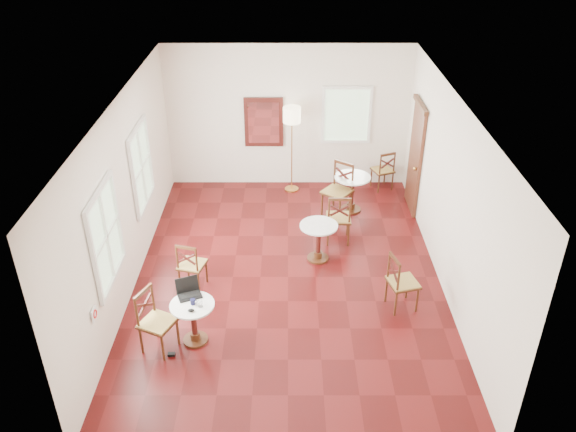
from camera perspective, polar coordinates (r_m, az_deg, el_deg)
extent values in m
plane|color=#4F0D0D|center=(9.76, 0.00, -5.98)|extent=(7.00, 7.00, 0.00)
cube|color=white|center=(12.15, 0.00, 9.65)|extent=(5.00, 0.02, 3.00)
cube|color=white|center=(6.10, 0.00, -13.97)|extent=(5.00, 0.02, 3.00)
cube|color=white|center=(9.30, -15.61, 1.74)|extent=(0.02, 7.00, 3.00)
cube|color=white|center=(9.30, 15.61, 1.74)|extent=(0.02, 7.00, 3.00)
cube|color=white|center=(8.35, 0.00, 10.91)|extent=(5.00, 7.00, 0.02)
cube|color=#592C19|center=(11.57, 12.33, 5.44)|extent=(0.06, 0.90, 2.10)
cube|color=#492612|center=(11.16, 12.84, 10.57)|extent=(0.08, 1.02, 0.08)
sphere|color=#BF8C3F|center=(11.29, 12.31, 4.53)|extent=(0.07, 0.07, 0.07)
cube|color=#451612|center=(12.16, -2.39, 9.14)|extent=(0.80, 0.05, 1.05)
cube|color=white|center=(12.13, -2.39, 9.09)|extent=(0.64, 0.02, 0.88)
cube|color=white|center=(7.91, -18.44, -9.07)|extent=(0.02, 0.16, 0.16)
torus|color=red|center=(7.90, -18.33, -9.08)|extent=(0.02, 0.12, 0.12)
cube|color=white|center=(8.27, -17.39, -1.92)|extent=(0.06, 1.22, 1.42)
cube|color=white|center=(10.13, -14.16, 4.68)|extent=(0.06, 1.22, 1.42)
cube|color=white|center=(12.16, 5.74, 9.78)|extent=(1.02, 0.06, 1.22)
cylinder|color=#492612|center=(8.65, -9.02, -11.84)|extent=(0.36, 0.36, 0.04)
cylinder|color=#492612|center=(8.60, -9.06, -11.49)|extent=(0.14, 0.14, 0.11)
cylinder|color=#451612|center=(8.43, -9.20, -10.13)|extent=(0.08, 0.08, 0.53)
cylinder|color=#492612|center=(8.27, -9.34, -8.81)|extent=(0.12, 0.12, 0.05)
cylinder|color=white|center=(8.25, -9.36, -8.59)|extent=(0.62, 0.62, 0.03)
cylinder|color=#492612|center=(10.19, 2.93, -4.12)|extent=(0.37, 0.37, 0.04)
cylinder|color=#492612|center=(10.15, 2.95, -3.77)|extent=(0.15, 0.15, 0.11)
cylinder|color=#451612|center=(10.00, 2.99, -2.44)|extent=(0.08, 0.08, 0.56)
cylinder|color=#492612|center=(9.86, 3.03, -1.16)|extent=(0.13, 0.13, 0.06)
cylinder|color=white|center=(9.84, 3.03, -0.96)|extent=(0.65, 0.65, 0.03)
cylinder|color=#492612|center=(11.72, 6.13, 0.67)|extent=(0.40, 0.40, 0.04)
cylinder|color=#492612|center=(11.68, 6.16, 1.01)|extent=(0.16, 0.16, 0.12)
cylinder|color=#451612|center=(11.54, 6.24, 2.33)|extent=(0.09, 0.09, 0.61)
cylinder|color=#492612|center=(11.41, 6.31, 3.58)|extent=(0.14, 0.14, 0.06)
cylinder|color=white|center=(11.39, 6.33, 3.79)|extent=(0.71, 0.71, 0.03)
cylinder|color=#492612|center=(9.62, -7.97, -5.40)|extent=(0.03, 0.03, 0.41)
cylinder|color=#492612|center=(9.38, -8.73, -6.51)|extent=(0.03, 0.03, 0.41)
cylinder|color=#492612|center=(9.74, -9.75, -5.08)|extent=(0.03, 0.03, 0.41)
cylinder|color=#492612|center=(9.50, -10.55, -6.16)|extent=(0.03, 0.03, 0.41)
cube|color=#492612|center=(9.44, -9.35, -4.75)|extent=(0.49, 0.49, 0.03)
cube|color=#A48342|center=(9.43, -9.36, -4.68)|extent=(0.47, 0.47, 0.04)
cylinder|color=#492612|center=(9.13, -8.93, -4.33)|extent=(0.03, 0.03, 0.45)
cylinder|color=#492612|center=(9.26, -10.80, -4.00)|extent=(0.03, 0.03, 0.45)
cube|color=#492612|center=(9.08, -9.99, -3.08)|extent=(0.34, 0.12, 0.05)
cube|color=#451612|center=(9.19, -9.88, -4.12)|extent=(0.29, 0.10, 0.20)
cube|color=#451612|center=(9.19, -9.88, -4.12)|extent=(0.29, 0.10, 0.20)
cylinder|color=#492612|center=(8.29, -12.15, -12.48)|extent=(0.04, 0.04, 0.45)
cylinder|color=#492612|center=(8.47, -14.17, -11.68)|extent=(0.04, 0.04, 0.45)
cylinder|color=#492612|center=(8.50, -10.72, -11.04)|extent=(0.04, 0.04, 0.45)
cylinder|color=#492612|center=(8.68, -12.72, -10.30)|extent=(0.04, 0.04, 0.45)
cube|color=#492612|center=(8.34, -12.61, -10.18)|extent=(0.58, 0.58, 0.03)
cube|color=#A48342|center=(8.33, -12.63, -10.10)|extent=(0.56, 0.56, 0.04)
cylinder|color=#492612|center=(8.17, -14.58, -9.19)|extent=(0.04, 0.04, 0.50)
cylinder|color=#492612|center=(8.38, -13.08, -7.82)|extent=(0.04, 0.04, 0.50)
cube|color=#492612|center=(8.14, -14.01, -7.23)|extent=(0.19, 0.36, 0.05)
cube|color=#451612|center=(8.27, -13.83, -8.44)|extent=(0.16, 0.30, 0.22)
cube|color=#451612|center=(8.27, -13.83, -8.44)|extent=(0.16, 0.30, 0.22)
cylinder|color=#492612|center=(10.79, 5.84, -0.82)|extent=(0.04, 0.04, 0.46)
cylinder|color=#492612|center=(10.47, 5.94, -1.85)|extent=(0.04, 0.04, 0.46)
cylinder|color=#492612|center=(10.77, 3.89, -0.79)|extent=(0.04, 0.04, 0.46)
cylinder|color=#492612|center=(10.45, 3.93, -1.82)|extent=(0.04, 0.04, 0.46)
cube|color=#492612|center=(10.50, 4.95, -0.22)|extent=(0.47, 0.47, 0.03)
cube|color=#A48342|center=(10.49, 4.96, -0.15)|extent=(0.44, 0.44, 0.04)
cylinder|color=#492612|center=(10.23, 6.08, 0.45)|extent=(0.04, 0.04, 0.51)
cylinder|color=#492612|center=(10.21, 4.02, 0.49)|extent=(0.04, 0.04, 0.51)
cube|color=#492612|center=(10.10, 5.11, 1.62)|extent=(0.39, 0.05, 0.05)
cube|color=#451612|center=(10.21, 5.05, 0.52)|extent=(0.33, 0.04, 0.22)
cube|color=#451612|center=(10.21, 5.05, 0.52)|extent=(0.33, 0.04, 0.22)
cylinder|color=#492612|center=(9.13, 12.51, -8.01)|extent=(0.04, 0.04, 0.44)
cylinder|color=#492612|center=(8.99, 10.49, -8.43)|extent=(0.04, 0.04, 0.44)
cylinder|color=#492612|center=(9.37, 11.57, -6.75)|extent=(0.04, 0.04, 0.44)
cylinder|color=#492612|center=(9.24, 9.59, -7.14)|extent=(0.04, 0.04, 0.44)
cube|color=#492612|center=(9.04, 11.18, -6.44)|extent=(0.53, 0.53, 0.03)
cube|color=#A48342|center=(9.04, 11.19, -6.37)|extent=(0.50, 0.50, 0.04)
cylinder|color=#492612|center=(8.71, 10.77, -6.03)|extent=(0.04, 0.04, 0.49)
cylinder|color=#492612|center=(8.97, 9.83, -4.77)|extent=(0.04, 0.04, 0.49)
cube|color=#492612|center=(8.71, 10.43, -4.19)|extent=(0.13, 0.37, 0.05)
cube|color=#451612|center=(8.83, 10.30, -5.34)|extent=(0.11, 0.31, 0.22)
cube|color=#451612|center=(8.83, 10.30, -5.34)|extent=(0.11, 0.31, 0.22)
cylinder|color=#492612|center=(12.78, 9.43, 3.98)|extent=(0.03, 0.03, 0.41)
cylinder|color=#492612|center=(12.53, 10.17, 3.36)|extent=(0.03, 0.03, 0.41)
cylinder|color=#492612|center=(12.62, 8.13, 3.76)|extent=(0.03, 0.03, 0.41)
cylinder|color=#492612|center=(12.37, 8.86, 3.12)|extent=(0.03, 0.03, 0.41)
cube|color=#492612|center=(12.48, 9.23, 4.42)|extent=(0.52, 0.52, 0.03)
cube|color=#A48342|center=(12.48, 9.23, 4.48)|extent=(0.50, 0.50, 0.04)
cylinder|color=#492612|center=(12.34, 10.35, 5.16)|extent=(0.03, 0.03, 0.46)
cylinder|color=#492612|center=(12.18, 9.02, 4.94)|extent=(0.03, 0.03, 0.46)
cube|color=#492612|center=(12.18, 9.77, 5.95)|extent=(0.34, 0.16, 0.05)
cube|color=#451612|center=(12.26, 9.69, 5.09)|extent=(0.28, 0.13, 0.20)
cube|color=#451612|center=(12.26, 9.69, 5.09)|extent=(0.28, 0.13, 0.20)
cylinder|color=#492612|center=(11.34, 3.35, 1.10)|extent=(0.04, 0.04, 0.51)
cylinder|color=#492612|center=(11.64, 4.49, 1.86)|extent=(0.04, 0.04, 0.51)
cylinder|color=#492612|center=(11.15, 5.06, 0.48)|extent=(0.04, 0.04, 0.51)
cylinder|color=#492612|center=(11.46, 6.17, 1.27)|extent=(0.04, 0.04, 0.51)
cube|color=#492612|center=(11.27, 4.82, 2.34)|extent=(0.70, 0.70, 0.03)
cube|color=#A48342|center=(11.27, 4.83, 2.42)|extent=(0.66, 0.66, 0.05)
cylinder|color=#492612|center=(11.40, 4.59, 4.24)|extent=(0.04, 0.04, 0.56)
cylinder|color=#492612|center=(11.21, 6.32, 3.67)|extent=(0.04, 0.04, 0.56)
cube|color=#492612|center=(11.19, 5.51, 5.15)|extent=(0.36, 0.29, 0.06)
cube|color=#451612|center=(11.30, 5.45, 4.01)|extent=(0.31, 0.25, 0.25)
cube|color=#451612|center=(11.30, 5.45, 4.01)|extent=(0.31, 0.25, 0.25)
cylinder|color=#BF8C3F|center=(12.43, 0.36, 2.66)|extent=(0.29, 0.29, 0.03)
cylinder|color=#BF8C3F|center=(12.08, 0.37, 6.13)|extent=(0.03, 0.03, 1.68)
cylinder|color=beige|center=(11.76, 0.39, 9.87)|extent=(0.36, 0.36, 0.31)
cube|color=black|center=(8.39, -9.60, -7.66)|extent=(0.39, 0.34, 0.02)
cube|color=black|center=(8.38, -9.61, -7.60)|extent=(0.30, 0.23, 0.00)
cube|color=black|center=(8.41, -9.86, -6.59)|extent=(0.33, 0.19, 0.22)
cube|color=silver|center=(8.41, -9.86, -6.59)|extent=(0.28, 0.16, 0.18)
ellipsoid|color=black|center=(8.11, -9.46, -9.09)|extent=(0.11, 0.09, 0.03)
cylinder|color=#0F0F33|center=(8.21, -9.30, -8.27)|extent=(0.07, 0.07, 0.08)
torus|color=#0F0F33|center=(8.21, -9.02, -8.28)|extent=(0.06, 0.01, 0.06)
cylinder|color=white|center=(8.15, -8.56, -8.45)|extent=(0.06, 0.06, 0.11)
cube|color=black|center=(8.48, -11.33, -13.12)|extent=(0.10, 0.06, 0.04)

